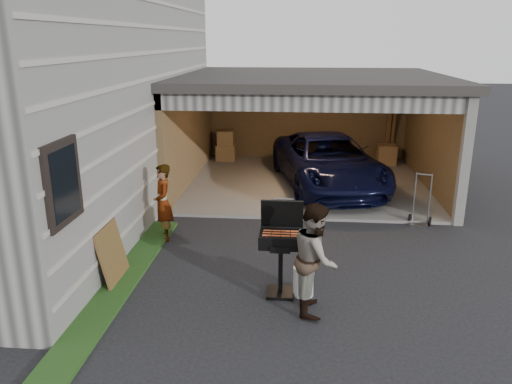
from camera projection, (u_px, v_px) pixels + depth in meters
ground at (260, 300)px, 7.51m from camera, size 80.00×80.00×0.00m
house at (5, 87)px, 11.03m from camera, size 7.00×11.00×5.50m
groundcover_strip at (88, 327)px, 6.74m from camera, size 0.50×8.00×0.06m
garage at (309, 113)px, 13.36m from camera, size 6.80×6.30×2.90m
minivan at (328, 164)px, 12.88m from camera, size 3.22×5.20×1.34m
woman at (163, 203)px, 9.56m from camera, size 0.55×0.65×1.51m
man at (315, 258)px, 7.01m from camera, size 0.61×0.79×1.62m
bbq_grill at (281, 242)px, 7.46m from camera, size 0.65×0.57×1.44m
propane_tank at (303, 281)px, 7.59m from camera, size 0.36×0.36×0.47m
plywood_panel at (112, 254)px, 7.95m from camera, size 0.24×0.86×0.94m
hand_truck at (420, 215)px, 10.49m from camera, size 0.50×0.46×1.12m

